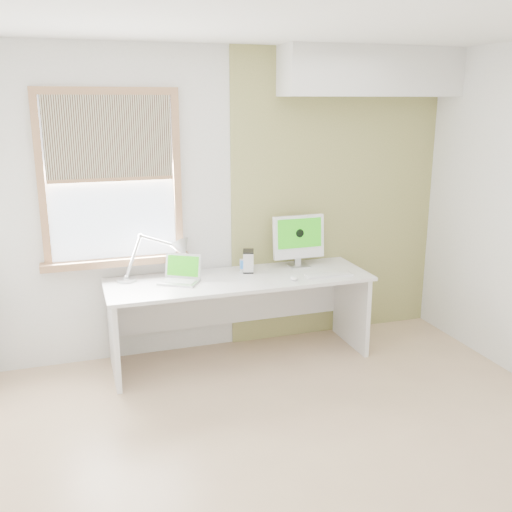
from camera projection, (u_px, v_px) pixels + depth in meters
name	position (u px, v px, depth m)	size (l,w,h in m)	color
room	(311.00, 251.00, 3.42)	(4.04, 3.54, 2.64)	tan
accent_wall	(336.00, 197.00, 5.32)	(2.00, 0.02, 2.60)	olive
soffit	(371.00, 71.00, 4.94)	(1.60, 0.40, 0.42)	white
window	(111.00, 180.00, 4.63)	(1.20, 0.14, 1.42)	#966B48
desk	(238.00, 298.00, 4.94)	(2.20, 0.70, 0.73)	silver
desk_lamp	(172.00, 253.00, 4.82)	(0.69, 0.28, 0.39)	silver
laptop	(181.00, 275.00, 4.72)	(0.39, 0.37, 0.21)	silver
phone_dock	(243.00, 269.00, 4.97)	(0.08, 0.08, 0.12)	silver
external_drive	(248.00, 261.00, 4.98)	(0.13, 0.17, 0.19)	silver
imac	(299.00, 238.00, 5.11)	(0.47, 0.15, 0.46)	silver
keyboard	(329.00, 275.00, 4.88)	(0.40, 0.14, 0.02)	white
mouse	(294.00, 278.00, 4.77)	(0.06, 0.11, 0.03)	white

